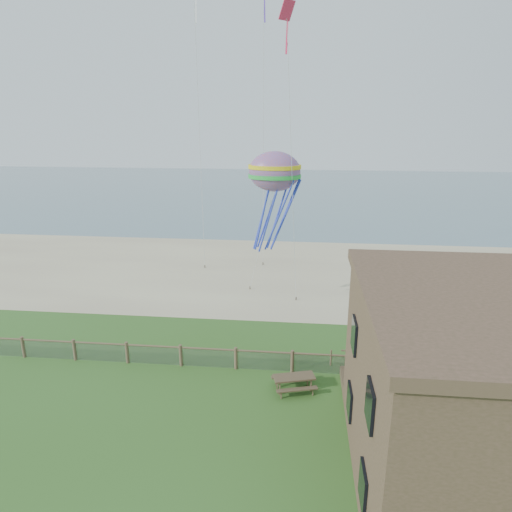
% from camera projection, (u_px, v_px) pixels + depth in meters
% --- Properties ---
extents(ground, '(160.00, 160.00, 0.00)m').
position_uv_depth(ground, '(215.00, 446.00, 18.76)').
color(ground, '#325A1F').
rests_on(ground, ground).
extents(sand_beach, '(72.00, 20.00, 0.02)m').
position_uv_depth(sand_beach, '(262.00, 271.00, 39.67)').
color(sand_beach, tan).
rests_on(sand_beach, ground).
extents(ocean, '(160.00, 68.00, 0.02)m').
position_uv_depth(ocean, '(284.00, 191.00, 81.49)').
color(ocean, slate).
rests_on(ocean, ground).
extents(chainlink_fence, '(36.20, 0.20, 1.25)m').
position_uv_depth(chainlink_fence, '(236.00, 359.00, 24.30)').
color(chainlink_fence, brown).
rests_on(chainlink_fence, ground).
extents(motel_deck, '(15.00, 2.00, 0.50)m').
position_uv_depth(motel_deck, '(497.00, 389.00, 22.18)').
color(motel_deck, brown).
rests_on(motel_deck, ground).
extents(picnic_table, '(2.36, 2.01, 0.85)m').
position_uv_depth(picnic_table, '(294.00, 382.00, 22.45)').
color(picnic_table, brown).
rests_on(picnic_table, ground).
extents(octopus_kite, '(4.08, 3.45, 7.15)m').
position_uv_depth(octopus_kite, '(274.00, 199.00, 30.32)').
color(octopus_kite, '#F45126').
extents(kite_red, '(1.86, 1.82, 2.29)m').
position_uv_depth(kite_red, '(287.00, 22.00, 24.54)').
color(kite_red, '#EB2952').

